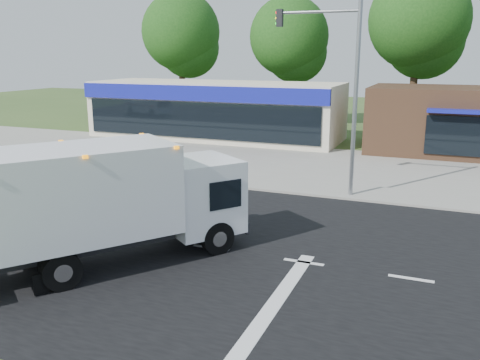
{
  "coord_description": "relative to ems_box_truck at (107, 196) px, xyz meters",
  "views": [
    {
      "loc": [
        6.46,
        -13.54,
        5.95
      ],
      "look_at": [
        0.06,
        2.28,
        1.7
      ],
      "focal_mm": 38.0,
      "sensor_mm": 36.0,
      "label": 1
    }
  ],
  "objects": [
    {
      "name": "sidewalk",
      "position": [
        2.23,
        10.31,
        -1.97
      ],
      "size": [
        60.0,
        2.4,
        0.12
      ],
      "primitive_type": "cube",
      "color": "gray",
      "rests_on": "ground"
    },
    {
      "name": "brown_storefront",
      "position": [
        9.23,
        22.09,
        -0.03
      ],
      "size": [
        10.0,
        6.7,
        4.0
      ],
      "color": "#382316",
      "rests_on": "ground"
    },
    {
      "name": "traffic_signal_pole",
      "position": [
        4.58,
        9.71,
        2.89
      ],
      "size": [
        3.51,
        0.25,
        8.0
      ],
      "color": "gray",
      "rests_on": "ground"
    },
    {
      "name": "ground",
      "position": [
        2.23,
        2.11,
        -2.03
      ],
      "size": [
        120.0,
        120.0,
        0.0
      ],
      "primitive_type": "plane",
      "color": "#385123",
      "rests_on": "ground"
    },
    {
      "name": "parking_apron",
      "position": [
        2.23,
        16.11,
        -2.02
      ],
      "size": [
        60.0,
        9.0,
        0.02
      ],
      "primitive_type": "cube",
      "color": "gray",
      "rests_on": "ground"
    },
    {
      "name": "background_trees",
      "position": [
        1.38,
        30.27,
        5.35
      ],
      "size": [
        36.77,
        7.39,
        12.1
      ],
      "color": "#332114",
      "rests_on": "ground"
    },
    {
      "name": "ems_box_truck",
      "position": [
        0.0,
        0.0,
        0.0
      ],
      "size": [
        6.68,
        7.84,
        3.52
      ],
      "rotation": [
        0.0,
        0.0,
        0.93
      ],
      "color": "black",
      "rests_on": "ground"
    },
    {
      "name": "retail_strip_mall",
      "position": [
        -6.77,
        22.04,
        -0.02
      ],
      "size": [
        18.0,
        6.2,
        4.0
      ],
      "color": "beige",
      "rests_on": "ground"
    },
    {
      "name": "road_asphalt",
      "position": [
        2.23,
        2.11,
        -2.03
      ],
      "size": [
        60.0,
        14.0,
        0.02
      ],
      "primitive_type": "cube",
      "color": "black",
      "rests_on": "ground"
    },
    {
      "name": "lane_markings",
      "position": [
        3.58,
        0.76,
        -2.01
      ],
      "size": [
        55.2,
        7.0,
        0.01
      ],
      "color": "silver",
      "rests_on": "road_asphalt"
    }
  ]
}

